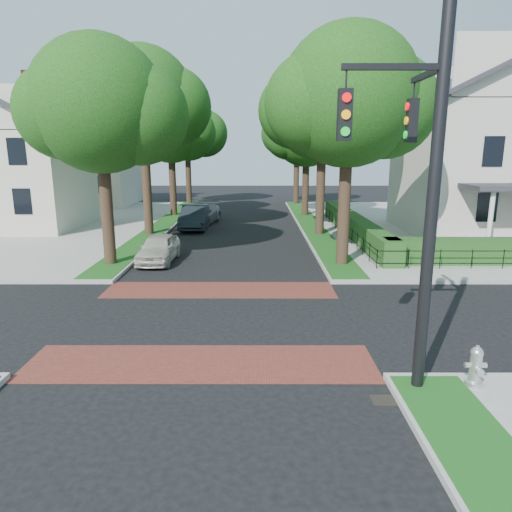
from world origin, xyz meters
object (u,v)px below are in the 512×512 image
at_px(traffic_signal, 421,183).
at_px(parked_car_middle, 195,217).
at_px(parked_car_rear, 201,213).
at_px(fire_hydrant, 476,367).
at_px(parked_car_front, 159,248).

xyz_separation_m(traffic_signal, parked_car_middle, (-7.80, 22.30, -3.88)).
distance_m(parked_car_rear, fire_hydrant, 26.45).
height_order(parked_car_rear, fire_hydrant, parked_car_rear).
distance_m(traffic_signal, parked_car_front, 15.40).
relative_size(parked_car_front, parked_car_rear, 0.75).
height_order(traffic_signal, parked_car_middle, traffic_signal).
distance_m(traffic_signal, fire_hydrant, 4.37).
bearing_deg(parked_car_rear, traffic_signal, -62.73).
bearing_deg(parked_car_front, parked_car_rear, 88.93).
relative_size(parked_car_middle, parked_car_rear, 0.93).
height_order(traffic_signal, fire_hydrant, traffic_signal).
xyz_separation_m(parked_car_middle, parked_car_rear, (0.13, 2.32, -0.05)).
xyz_separation_m(parked_car_front, parked_car_rear, (0.61, 12.26, 0.09)).
bearing_deg(fire_hydrant, traffic_signal, 178.21).
height_order(traffic_signal, parked_car_front, traffic_signal).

